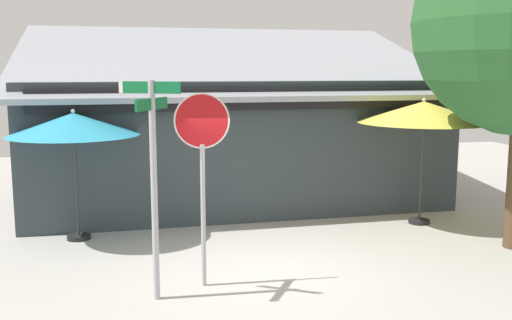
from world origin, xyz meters
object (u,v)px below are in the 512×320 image
patio_umbrella_mustard_center (424,113)px  stop_sign (202,152)px  street_sign_post (153,168)px  patio_umbrella_teal_left (74,125)px

patio_umbrella_mustard_center → stop_sign: bearing=-152.9°
street_sign_post → patio_umbrella_mustard_center: size_ratio=1.14×
street_sign_post → patio_umbrella_mustard_center: street_sign_post is taller
stop_sign → patio_umbrella_mustard_center: (4.90, 2.51, 0.30)m
stop_sign → patio_umbrella_mustard_center: bearing=27.1°
street_sign_post → patio_umbrella_mustard_center: bearing=27.0°
street_sign_post → stop_sign: (0.72, 0.35, 0.15)m
patio_umbrella_teal_left → patio_umbrella_mustard_center: size_ratio=0.92×
street_sign_post → patio_umbrella_mustard_center: 6.33m
stop_sign → patio_umbrella_teal_left: (-1.96, 2.95, 0.16)m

